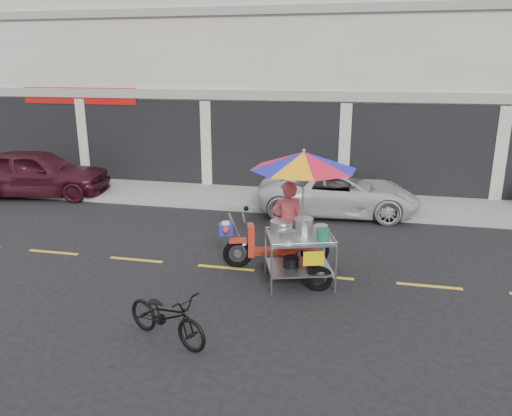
% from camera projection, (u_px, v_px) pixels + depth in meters
% --- Properties ---
extents(ground, '(90.00, 90.00, 0.00)m').
position_uv_depth(ground, '(323.00, 277.00, 9.85)').
color(ground, black).
extents(sidewalk, '(45.00, 3.00, 0.15)m').
position_uv_depth(sidewalk, '(340.00, 201.00, 14.99)').
color(sidewalk, gray).
rests_on(sidewalk, ground).
extents(shophouse_block, '(36.00, 8.11, 10.40)m').
position_uv_depth(shophouse_block, '(433.00, 58.00, 18.00)').
color(shophouse_block, beige).
rests_on(shophouse_block, ground).
extents(centerline, '(42.00, 0.10, 0.01)m').
position_uv_depth(centerline, '(323.00, 276.00, 9.85)').
color(centerline, gold).
rests_on(centerline, ground).
extents(maroon_sedan, '(4.70, 2.62, 1.51)m').
position_uv_depth(maroon_sedan, '(36.00, 173.00, 15.67)').
color(maroon_sedan, '#3B111C').
rests_on(maroon_sedan, ground).
extents(white_pickup, '(4.56, 2.41, 1.22)m').
position_uv_depth(white_pickup, '(338.00, 192.00, 13.84)').
color(white_pickup, silver).
rests_on(white_pickup, ground).
extents(near_bicycle, '(1.64, 1.12, 0.82)m').
position_uv_depth(near_bicycle, '(167.00, 316.00, 7.48)').
color(near_bicycle, black).
rests_on(near_bicycle, ground).
extents(food_vendor_rig, '(2.99, 2.48, 2.59)m').
position_uv_depth(food_vendor_rig, '(296.00, 197.00, 9.47)').
color(food_vendor_rig, black).
rests_on(food_vendor_rig, ground).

